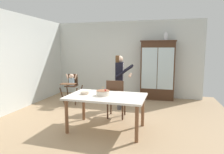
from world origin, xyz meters
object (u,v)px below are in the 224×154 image
object	(u,v)px
china_cabinet	(157,70)
ceramic_vase	(166,37)
birthday_cake	(103,93)
adult_person	(120,75)
dining_table	(106,99)
serving_bowl	(85,93)
dining_chair_far_side	(116,96)
high_chair_with_toddler	(71,83)

from	to	relation	value
china_cabinet	ceramic_vase	distance (m)	1.13
ceramic_vase	birthday_cake	xyz separation A→B (m)	(-1.25, -2.98, -1.32)
ceramic_vase	adult_person	distance (m)	2.21
dining_table	serving_bowl	xyz separation A→B (m)	(-0.48, -0.00, 0.11)
dining_table	dining_chair_far_side	xyz separation A→B (m)	(0.03, 0.72, -0.10)
adult_person	birthday_cake	xyz separation A→B (m)	(-0.02, -1.55, -0.17)
adult_person	high_chair_with_toddler	bearing A→B (deg)	78.45
ceramic_vase	birthday_cake	distance (m)	3.49
china_cabinet	ceramic_vase	xyz separation A→B (m)	(0.23, 0.00, 1.11)
serving_bowl	china_cabinet	bearing A→B (deg)	64.16
birthday_cake	serving_bowl	world-z (taller)	birthday_cake
high_chair_with_toddler	adult_person	bearing A→B (deg)	-11.70
high_chair_with_toddler	birthday_cake	bearing A→B (deg)	-53.54
adult_person	birthday_cake	world-z (taller)	adult_person
high_chair_with_toddler	serving_bowl	distance (m)	2.05
china_cabinet	serving_bowl	distance (m)	3.31
ceramic_vase	dining_table	size ratio (longest dim) A/B	0.16
china_cabinet	dining_table	distance (m)	3.13
china_cabinet	high_chair_with_toddler	xyz separation A→B (m)	(-2.58, -1.27, -0.35)
birthday_cake	high_chair_with_toddler	bearing A→B (deg)	132.32
ceramic_vase	adult_person	world-z (taller)	ceramic_vase
high_chair_with_toddler	dining_chair_far_side	bearing A→B (deg)	-36.43
high_chair_with_toddler	dining_chair_far_side	distance (m)	1.93
high_chair_with_toddler	ceramic_vase	bearing A→B (deg)	18.49
high_chair_with_toddler	adult_person	size ratio (longest dim) A/B	0.62
serving_bowl	dining_chair_far_side	size ratio (longest dim) A/B	0.19
china_cabinet	ceramic_vase	bearing A→B (deg)	0.92
high_chair_with_toddler	serving_bowl	bearing A→B (deg)	-61.95
ceramic_vase	dining_chair_far_side	bearing A→B (deg)	-117.17
high_chair_with_toddler	dining_chair_far_side	world-z (taller)	dining_chair_far_side
serving_bowl	adult_person	bearing A→B (deg)	74.06
ceramic_vase	serving_bowl	distance (m)	3.66
adult_person	dining_table	world-z (taller)	adult_person
china_cabinet	ceramic_vase	world-z (taller)	ceramic_vase
china_cabinet	high_chair_with_toddler	bearing A→B (deg)	-153.82
serving_bowl	dining_chair_far_side	world-z (taller)	dining_chair_far_side
china_cabinet	dining_table	xyz separation A→B (m)	(-0.95, -2.96, -0.35)
adult_person	dining_chair_far_side	world-z (taller)	adult_person
adult_person	dining_table	bearing A→B (deg)	175.92
china_cabinet	birthday_cake	bearing A→B (deg)	-108.95
china_cabinet	dining_chair_far_side	bearing A→B (deg)	-112.34
serving_bowl	ceramic_vase	bearing A→B (deg)	60.68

